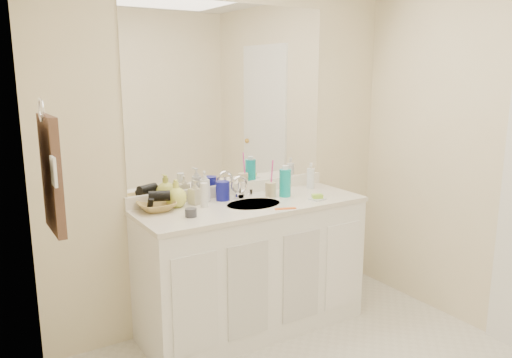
{
  "coord_description": "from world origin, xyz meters",
  "views": [
    {
      "loc": [
        -1.64,
        -1.66,
        1.72
      ],
      "look_at": [
        0.0,
        0.97,
        1.05
      ],
      "focal_mm": 35.0,
      "sensor_mm": 36.0,
      "label": 1
    }
  ],
  "objects": [
    {
      "name": "switch_plate",
      "position": [
        -1.27,
        0.57,
        1.3
      ],
      "size": [
        0.01,
        0.08,
        0.13
      ],
      "primitive_type": "cube",
      "color": "white",
      "rests_on": "wall_left"
    },
    {
      "name": "hair_dryer",
      "position": [
        -0.57,
        1.18,
        0.97
      ],
      "size": [
        0.15,
        0.11,
        0.07
      ],
      "primitive_type": "cylinder",
      "rotation": [
        0.0,
        1.57,
        -0.36
      ],
      "color": "black",
      "rests_on": "wicker_basket"
    },
    {
      "name": "wall_back",
      "position": [
        0.0,
        1.3,
        1.2
      ],
      "size": [
        2.6,
        0.02,
        2.4
      ],
      "primitive_type": "cube",
      "color": "#F4E6BF",
      "rests_on": "floor"
    },
    {
      "name": "extra_white_bottle",
      "position": [
        -0.31,
        1.1,
        0.96
      ],
      "size": [
        0.06,
        0.06,
        0.16
      ],
      "primitive_type": "cylinder",
      "rotation": [
        0.0,
        0.0,
        0.3
      ],
      "color": "white",
      "rests_on": "countertop"
    },
    {
      "name": "green_soap",
      "position": [
        0.42,
        0.87,
        0.9
      ],
      "size": [
        0.08,
        0.07,
        0.02
      ],
      "primitive_type": "cube",
      "rotation": [
        0.0,
        0.0,
        -0.42
      ],
      "color": "#9CDD36",
      "rests_on": "soap_dish"
    },
    {
      "name": "dark_jar",
      "position": [
        -0.47,
        0.95,
        0.9
      ],
      "size": [
        0.09,
        0.09,
        0.05
      ],
      "primitive_type": "cylinder",
      "rotation": [
        0.0,
        0.0,
        -0.3
      ],
      "color": "#37373E",
      "rests_on": "countertop"
    },
    {
      "name": "faucet",
      "position": [
        0.0,
        1.18,
        0.94
      ],
      "size": [
        0.02,
        0.02,
        0.11
      ],
      "primitive_type": "cylinder",
      "color": "silver",
      "rests_on": "countertop"
    },
    {
      "name": "orange_comb",
      "position": [
        0.1,
        0.79,
        0.88
      ],
      "size": [
        0.14,
        0.07,
        0.01
      ],
      "primitive_type": "cube",
      "rotation": [
        0.0,
        0.0,
        -0.34
      ],
      "color": "orange",
      "rests_on": "countertop"
    },
    {
      "name": "wicker_basket",
      "position": [
        -0.59,
        1.18,
        0.91
      ],
      "size": [
        0.23,
        0.23,
        0.06
      ],
      "primitive_type": "imported",
      "rotation": [
        0.0,
        0.0,
        0.01
      ],
      "color": "#A38341",
      "rests_on": "countertop"
    },
    {
      "name": "sink_basin",
      "position": [
        0.0,
        1.0,
        0.87
      ],
      "size": [
        0.37,
        0.37,
        0.02
      ],
      "primitive_type": "cylinder",
      "color": "beige",
      "rests_on": "countertop"
    },
    {
      "name": "backsplash",
      "position": [
        0.0,
        1.29,
        0.92
      ],
      "size": [
        1.52,
        0.03,
        0.08
      ],
      "primitive_type": "cube",
      "color": "white",
      "rests_on": "countertop"
    },
    {
      "name": "hand_towel",
      "position": [
        -1.25,
        0.77,
        1.25
      ],
      "size": [
        0.04,
        0.32,
        0.55
      ],
      "primitive_type": "cube",
      "color": "#3B281F",
      "rests_on": "towel_ring"
    },
    {
      "name": "towel_ring",
      "position": [
        -1.27,
        0.77,
        1.55
      ],
      "size": [
        0.01,
        0.11,
        0.11
      ],
      "primitive_type": "torus",
      "rotation": [
        0.0,
        1.57,
        0.0
      ],
      "color": "silver",
      "rests_on": "wall_left"
    },
    {
      "name": "toothbrush",
      "position": [
        0.21,
        1.1,
        1.03
      ],
      "size": [
        0.01,
        0.04,
        0.21
      ],
      "primitive_type": "cylinder",
      "rotation": [
        0.14,
        0.0,
        -0.11
      ],
      "color": "#F640B0",
      "rests_on": "tan_cup"
    },
    {
      "name": "countertop",
      "position": [
        0.0,
        1.02,
        0.86
      ],
      "size": [
        1.52,
        0.57,
        0.03
      ],
      "primitive_type": "cube",
      "color": "white",
      "rests_on": "vanity_cabinet"
    },
    {
      "name": "wall_left",
      "position": [
        -1.3,
        0.0,
        1.2
      ],
      "size": [
        0.02,
        2.6,
        2.4
      ],
      "primitive_type": "cube",
      "color": "#F4E6BF",
      "rests_on": "floor"
    },
    {
      "name": "vanity_cabinet",
      "position": [
        0.0,
        1.02,
        0.42
      ],
      "size": [
        1.5,
        0.55,
        0.85
      ],
      "primitive_type": "cube",
      "color": "white",
      "rests_on": "floor"
    },
    {
      "name": "mirror",
      "position": [
        0.0,
        1.29,
        1.56
      ],
      "size": [
        1.48,
        0.01,
        1.2
      ],
      "primitive_type": "cube",
      "color": "white",
      "rests_on": "wall_back"
    },
    {
      "name": "tan_cup",
      "position": [
        0.2,
        1.1,
        0.93
      ],
      "size": [
        0.09,
        0.09,
        0.1
      ],
      "primitive_type": "cylinder",
      "rotation": [
        0.0,
        0.0,
        -0.18
      ],
      "color": "beige",
      "rests_on": "countertop"
    },
    {
      "name": "soap_bottle_cream",
      "position": [
        -0.32,
        1.2,
        0.96
      ],
      "size": [
        0.09,
        0.09,
        0.15
      ],
      "primitive_type": "imported",
      "rotation": [
        0.0,
        0.0,
        0.28
      ],
      "color": "beige",
      "rests_on": "countertop"
    },
    {
      "name": "soap_bottle_white",
      "position": [
        -0.24,
        1.23,
        0.98
      ],
      "size": [
        0.1,
        0.1,
        0.2
      ],
      "primitive_type": "imported",
      "rotation": [
        0.0,
        0.0,
        -0.41
      ],
      "color": "silver",
      "rests_on": "countertop"
    },
    {
      "name": "clear_pump_bottle",
      "position": [
        0.59,
        1.16,
        0.95
      ],
      "size": [
        0.07,
        0.07,
        0.15
      ],
      "primitive_type": "cylinder",
      "rotation": [
        0.0,
        0.0,
        0.32
      ],
      "color": "white",
      "rests_on": "countertop"
    },
    {
      "name": "mouthwash_bottle",
      "position": [
        0.29,
        1.06,
        0.97
      ],
      "size": [
        0.1,
        0.1,
        0.19
      ],
      "primitive_type": "cylinder",
      "rotation": [
        0.0,
        0.0,
        -0.3
      ],
      "color": "#0EACAD",
      "rests_on": "countertop"
    },
    {
      "name": "blue_mug",
      "position": [
        -0.12,
        1.19,
        0.94
      ],
      "size": [
        0.12,
        0.12,
        0.13
      ],
      "primitive_type": "cylinder",
      "rotation": [
        0.0,
        0.0,
        0.38
      ],
      "color": "navy",
      "rests_on": "countertop"
    },
    {
      "name": "soap_dish",
      "position": [
        0.42,
        0.87,
        0.89
      ],
      "size": [
        0.11,
        0.09,
        0.01
      ],
      "primitive_type": "cube",
      "rotation": [
        0.0,
        0.0,
        0.15
      ],
      "color": "white",
      "rests_on": "countertop"
    },
    {
      "name": "soap_bottle_yellow",
      "position": [
        -0.45,
        1.2,
        0.97
      ],
      "size": [
        0.17,
        0.17,
        0.17
      ],
      "primitive_type": "imported",
      "rotation": [
        0.0,
        0.0,
        -0.26
      ],
      "color": "#D6DC55",
      "rests_on": "countertop"
    }
  ]
}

